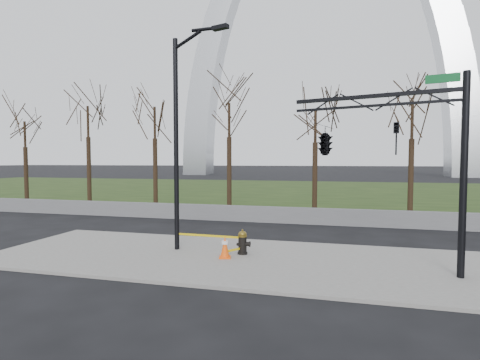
% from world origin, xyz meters
% --- Properties ---
extents(ground, '(500.00, 500.00, 0.00)m').
position_xyz_m(ground, '(0.00, 0.00, 0.00)').
color(ground, black).
rests_on(ground, ground).
extents(sidewalk, '(18.00, 6.00, 0.10)m').
position_xyz_m(sidewalk, '(0.00, 0.00, 0.05)').
color(sidewalk, slate).
rests_on(sidewalk, ground).
extents(grass_strip, '(120.00, 40.00, 0.06)m').
position_xyz_m(grass_strip, '(0.00, 30.00, 0.03)').
color(grass_strip, '#203212').
rests_on(grass_strip, ground).
extents(guardrail, '(60.00, 0.30, 0.90)m').
position_xyz_m(guardrail, '(0.00, 8.00, 0.45)').
color(guardrail, '#59595B').
rests_on(guardrail, ground).
extents(gateway_arch, '(66.00, 6.00, 65.00)m').
position_xyz_m(gateway_arch, '(0.00, 75.00, 32.50)').
color(gateway_arch, silver).
rests_on(gateway_arch, ground).
extents(tree_row, '(44.26, 4.00, 8.19)m').
position_xyz_m(tree_row, '(-0.87, 12.00, 4.09)').
color(tree_row, black).
rests_on(tree_row, ground).
extents(fire_hydrant, '(0.55, 0.36, 0.90)m').
position_xyz_m(fire_hydrant, '(0.01, 0.50, 0.51)').
color(fire_hydrant, black).
rests_on(fire_hydrant, sidewalk).
extents(traffic_cone, '(0.48, 0.48, 0.77)m').
position_xyz_m(traffic_cone, '(-0.47, -0.16, 0.48)').
color(traffic_cone, '#FF560D').
rests_on(traffic_cone, sidewalk).
extents(street_light, '(2.34, 0.82, 8.21)m').
position_xyz_m(street_light, '(-2.39, 0.53, 4.69)').
color(street_light, black).
rests_on(street_light, ground).
extents(traffic_signal_mast, '(4.97, 2.54, 6.00)m').
position_xyz_m(traffic_signal_mast, '(3.61, 0.25, 4.15)').
color(traffic_signal_mast, black).
rests_on(traffic_signal_mast, ground).
extents(caution_tape, '(2.60, 0.76, 0.45)m').
position_xyz_m(caution_tape, '(-1.05, 0.46, 0.60)').
color(caution_tape, '#DBB80B').
rests_on(caution_tape, ground).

